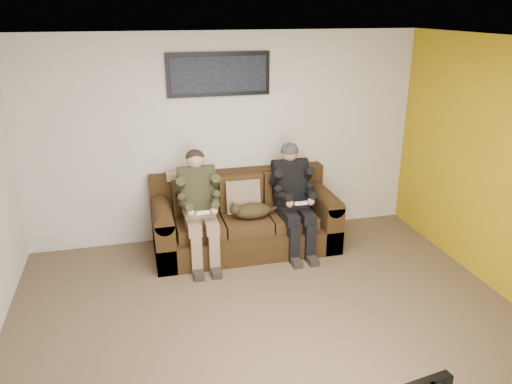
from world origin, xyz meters
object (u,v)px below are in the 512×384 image
object	(u,v)px
sofa	(244,220)
cat	(251,211)
person_left	(199,201)
person_right	(293,192)
framed_poster	(219,74)

from	to	relation	value
sofa	cat	size ratio (longest dim) A/B	3.39
person_left	cat	xyz separation A→B (m)	(0.62, -0.00, -0.19)
person_right	cat	bearing A→B (deg)	-179.49
sofa	framed_poster	bearing A→B (deg)	117.38
cat	sofa	bearing A→B (deg)	104.08
sofa	framed_poster	size ratio (longest dim) A/B	1.79
person_left	sofa	bearing A→B (deg)	18.01
framed_poster	person_right	bearing A→B (deg)	-36.45
person_left	framed_poster	xyz separation A→B (m)	(0.38, 0.57, 1.37)
cat	framed_poster	xyz separation A→B (m)	(-0.25, 0.58, 1.55)
person_right	cat	size ratio (longest dim) A/B	1.99
sofa	person_left	size ratio (longest dim) A/B	1.72
person_left	person_right	size ratio (longest dim) A/B	0.99
person_right	cat	world-z (taller)	person_right
person_left	framed_poster	world-z (taller)	framed_poster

